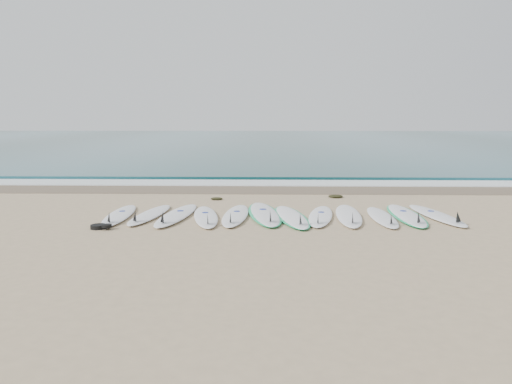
{
  "coord_description": "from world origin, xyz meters",
  "views": [
    {
      "loc": [
        -0.23,
        -11.01,
        2.28
      ],
      "look_at": [
        -0.53,
        1.09,
        0.4
      ],
      "focal_mm": 35.0,
      "sensor_mm": 36.0,
      "label": 1
    }
  ],
  "objects_px": {
    "surfboard_0": "(119,215)",
    "surfboard_6": "(292,217)",
    "surfboard_11": "(437,215)",
    "leash_coil": "(100,226)"
  },
  "relations": [
    {
      "from": "surfboard_11",
      "to": "leash_coil",
      "type": "relative_size",
      "value": 5.73
    },
    {
      "from": "surfboard_0",
      "to": "surfboard_11",
      "type": "height_order",
      "value": "surfboard_11"
    },
    {
      "from": "surfboard_0",
      "to": "surfboard_6",
      "type": "bearing_deg",
      "value": -4.21
    },
    {
      "from": "surfboard_6",
      "to": "surfboard_11",
      "type": "height_order",
      "value": "surfboard_6"
    },
    {
      "from": "surfboard_0",
      "to": "surfboard_11",
      "type": "xyz_separation_m",
      "value": [
        7.13,
        0.15,
        0.0
      ]
    },
    {
      "from": "surfboard_11",
      "to": "surfboard_6",
      "type": "bearing_deg",
      "value": 175.64
    },
    {
      "from": "surfboard_0",
      "to": "surfboard_11",
      "type": "distance_m",
      "value": 7.14
    },
    {
      "from": "surfboard_6",
      "to": "surfboard_0",
      "type": "bearing_deg",
      "value": 170.72
    },
    {
      "from": "surfboard_0",
      "to": "surfboard_11",
      "type": "bearing_deg",
      "value": -2.02
    },
    {
      "from": "surfboard_0",
      "to": "surfboard_6",
      "type": "height_order",
      "value": "surfboard_6"
    }
  ]
}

